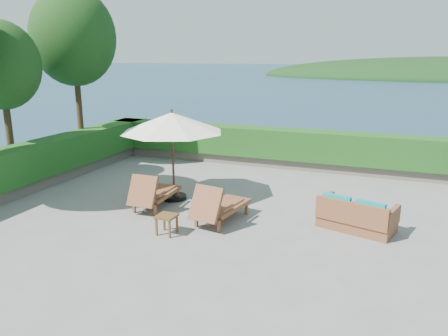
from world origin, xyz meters
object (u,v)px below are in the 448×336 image
at_px(patio_umbrella, 172,123).
at_px(lounge_right, 219,206).
at_px(side_table, 167,218).
at_px(lounge_left, 153,193).
at_px(wicker_loveseat, 356,217).

height_order(patio_umbrella, lounge_right, patio_umbrella).
height_order(patio_umbrella, side_table, patio_umbrella).
distance_m(patio_umbrella, side_table, 2.99).
relative_size(lounge_left, lounge_right, 0.94).
bearing_deg(patio_umbrella, wicker_loveseat, -5.62).
height_order(side_table, wicker_loveseat, wicker_loveseat).
relative_size(patio_umbrella, lounge_right, 1.51).
xyz_separation_m(patio_umbrella, lounge_left, (-0.15, -0.85, -1.69)).
bearing_deg(lounge_right, patio_umbrella, 156.48).
distance_m(patio_umbrella, lounge_left, 1.90).
distance_m(lounge_right, side_table, 1.33).
bearing_deg(lounge_left, lounge_right, -11.27).
xyz_separation_m(patio_umbrella, wicker_loveseat, (4.86, -0.48, -1.79)).
height_order(lounge_left, side_table, lounge_left).
distance_m(lounge_left, lounge_right, 1.98).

